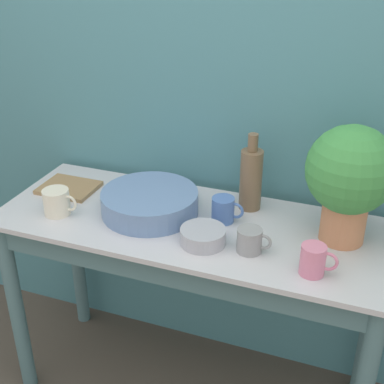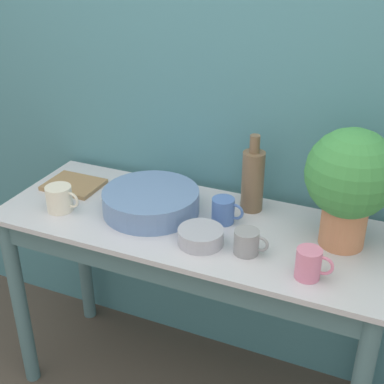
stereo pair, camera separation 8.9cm
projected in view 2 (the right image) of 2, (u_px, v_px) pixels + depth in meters
wall_back at (227, 95)px, 2.01m from camera, size 6.00×0.05×2.40m
counter_table at (189, 265)px, 1.97m from camera, size 1.42×0.55×0.82m
potted_plant at (350, 179)px, 1.68m from camera, size 0.29×0.29×0.40m
bowl_wash_large at (151, 201)px, 1.96m from camera, size 0.36×0.36×0.08m
bottle_tall at (253, 179)px, 1.94m from camera, size 0.08×0.08×0.29m
mug_blue at (224, 210)px, 1.89m from camera, size 0.12×0.08×0.09m
mug_cream at (60, 199)px, 1.97m from camera, size 0.13×0.10×0.10m
mug_pink at (309, 264)px, 1.60m from camera, size 0.12×0.08×0.10m
mug_grey at (247, 242)px, 1.72m from camera, size 0.12×0.08×0.08m
bowl_small_steel at (201, 236)px, 1.78m from camera, size 0.15×0.15×0.05m
tray_board at (74, 185)px, 2.16m from camera, size 0.22×0.17×0.02m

